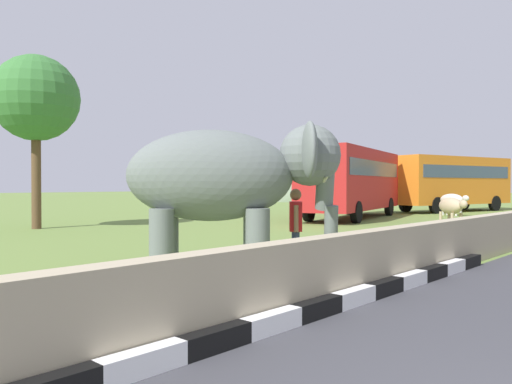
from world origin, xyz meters
The scene contains 10 objects.
striped_curb centered at (-0.35, 3.88, 0.12)m, with size 16.20×0.20×0.24m.
barrier_parapet centered at (2.00, 4.18, 0.50)m, with size 28.00×0.36×1.00m, color tan.
elephant centered at (3.16, 6.76, 1.87)m, with size 3.86×3.81×2.87m.
person_handler centered at (4.43, 6.21, 0.93)m, with size 0.54×0.48×1.66m.
bus_red centered at (19.07, 13.97, 2.08)m, with size 10.16×4.92×3.50m.
bus_orange centered at (29.17, 12.83, 2.08)m, with size 9.65×4.79×3.50m.
cow_near centered at (16.41, 7.82, 0.87)m, with size 1.53×1.72×1.23m.
cow_mid centered at (24.70, 11.01, 0.87)m, with size 1.05×1.92×1.23m.
tree_distant centered at (5.31, 19.82, 5.09)m, with size 3.35×3.35×6.81m.
hill_east centered at (55.00, 37.11, 0.00)m, with size 42.70×34.16×10.02m.
Camera 1 is at (-3.46, 0.04, 1.74)m, focal length 35.46 mm.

